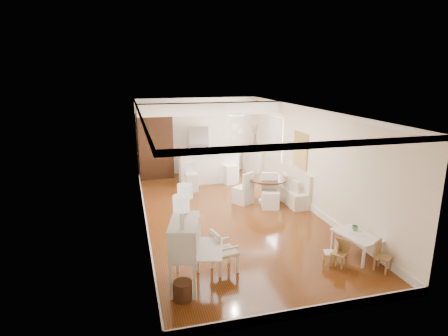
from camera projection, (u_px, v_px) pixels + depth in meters
name	position (u px, v px, depth m)	size (l,w,h in m)	color
room	(229.00, 140.00, 9.89)	(9.00, 9.04, 2.82)	brown
secretary_bureau	(185.00, 254.00, 6.60)	(0.97, 0.99, 1.24)	beige
gustavian_armchair	(225.00, 251.00, 7.15)	(0.48, 0.48, 0.83)	silver
wicker_basket	(183.00, 290.00, 6.30)	(0.32, 0.32, 0.32)	#482916
kids_table	(356.00, 245.00, 7.75)	(0.58, 0.97, 0.49)	white
kids_chair_a	(339.00, 253.00, 7.33)	(0.27, 0.27, 0.56)	#9E7A48
kids_chair_b	(331.00, 252.00, 7.43)	(0.24, 0.24, 0.50)	tan
kids_chair_c	(383.00, 256.00, 7.17)	(0.29, 0.29, 0.60)	#9A7346
banquette	(291.00, 186.00, 10.91)	(0.52, 1.60, 0.98)	silver
dining_table	(268.00, 191.00, 10.84)	(1.10, 1.10, 0.75)	#452A16
slip_chair_near	(270.00, 191.00, 10.44)	(0.46, 0.48, 0.98)	white
slip_chair_far	(243.00, 187.00, 10.81)	(0.45, 0.47, 0.95)	silver
breakfast_counter	(209.00, 168.00, 12.87)	(2.05, 0.65, 1.03)	white
bar_stool_left	(192.00, 177.00, 11.92)	(0.36, 0.36, 0.91)	silver
bar_stool_right	(230.00, 169.00, 12.71)	(0.41, 0.41, 1.03)	white
pantry_cabinet	(156.00, 146.00, 13.31)	(1.20, 0.60, 2.30)	#381E11
fridge	(208.00, 150.00, 13.81)	(0.75, 0.65, 1.80)	silver
sideboard	(254.00, 162.00, 14.00)	(0.39, 0.88, 0.84)	white
pencil_cup	(355.00, 228.00, 7.88)	(0.13, 0.13, 0.10)	#579661
branch_vase	(254.00, 149.00, 13.87)	(0.18, 0.18, 0.19)	white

